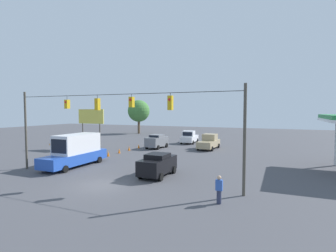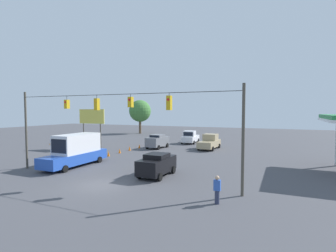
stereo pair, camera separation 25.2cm
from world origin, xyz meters
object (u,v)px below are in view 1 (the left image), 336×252
at_px(overhead_signal_span, 115,121).
at_px(traffic_cone_second, 92,157).
at_px(traffic_cone_third, 108,154).
at_px(pickup_truck_tan_oncoming_deep, 209,142).
at_px(sedan_grey_withflow_far, 157,141).
at_px(work_zone_sign, 54,147).
at_px(pickup_truck_white_withflow_deep, 189,137).
at_px(roadside_billboard, 91,119).
at_px(traffic_cone_fourth, 119,151).
at_px(traffic_cone_farthest, 139,146).
at_px(box_truck_blue_parked_shoulder, 76,151).
at_px(traffic_cone_nearest, 77,161).
at_px(traffic_cone_fifth, 129,148).
at_px(sedan_black_crossing_near, 158,164).
at_px(tree_horizon_left, 139,111).
at_px(pedestrian, 219,190).

height_order(overhead_signal_span, traffic_cone_second, overhead_signal_span).
bearing_deg(traffic_cone_third, pickup_truck_tan_oncoming_deep, -131.42).
relative_size(overhead_signal_span, sedan_grey_withflow_far, 4.84).
relative_size(traffic_cone_third, work_zone_sign, 0.22).
bearing_deg(pickup_truck_white_withflow_deep, roadside_billboard, 47.08).
bearing_deg(pickup_truck_tan_oncoming_deep, traffic_cone_fourth, 40.93).
bearing_deg(sedan_grey_withflow_far, pickup_truck_white_withflow_deep, -108.61).
xyz_separation_m(overhead_signal_span, traffic_cone_second, (7.27, -5.99, -4.40)).
bearing_deg(traffic_cone_second, pickup_truck_tan_oncoming_deep, -126.01).
bearing_deg(traffic_cone_farthest, box_truck_blue_parked_shoulder, 91.67).
distance_m(box_truck_blue_parked_shoulder, traffic_cone_nearest, 1.47).
bearing_deg(traffic_cone_third, work_zone_sign, 80.89).
height_order(traffic_cone_fifth, work_zone_sign, work_zone_sign).
distance_m(sedan_black_crossing_near, traffic_cone_fifth, 14.70).
bearing_deg(traffic_cone_second, roadside_billboard, -49.77).
bearing_deg(traffic_cone_fourth, traffic_cone_fifth, -89.20).
bearing_deg(tree_horizon_left, pickup_truck_tan_oncoming_deep, 140.27).
xyz_separation_m(sedan_black_crossing_near, sedan_grey_withflow_far, (7.21, -14.77, 0.05)).
bearing_deg(pedestrian, traffic_cone_fifth, -44.54).
bearing_deg(traffic_cone_second, traffic_cone_nearest, 92.87).
bearing_deg(pedestrian, sedan_black_crossing_near, -36.28).
height_order(traffic_cone_fourth, traffic_cone_farthest, same).
bearing_deg(traffic_cone_fifth, traffic_cone_farthest, -92.27).
distance_m(traffic_cone_nearest, traffic_cone_third, 5.12).
relative_size(box_truck_blue_parked_shoulder, roadside_billboard, 1.31).
height_order(overhead_signal_span, traffic_cone_farthest, overhead_signal_span).
xyz_separation_m(pickup_truck_tan_oncoming_deep, sedan_grey_withflow_far, (7.25, 2.23, 0.06)).
distance_m(traffic_cone_second, roadside_billboard, 9.92).
height_order(traffic_cone_nearest, traffic_cone_fifth, same).
bearing_deg(traffic_cone_farthest, traffic_cone_fifth, 87.73).
xyz_separation_m(box_truck_blue_parked_shoulder, pickup_truck_tan_oncoming_deep, (-9.22, -16.63, -0.57)).
distance_m(pickup_truck_white_withflow_deep, traffic_cone_nearest, 21.79).
height_order(traffic_cone_third, traffic_cone_farthest, same).
distance_m(sedan_black_crossing_near, sedan_grey_withflow_far, 16.44).
relative_size(overhead_signal_span, traffic_cone_third, 32.69).
bearing_deg(sedan_black_crossing_near, pickup_truck_white_withflow_deep, -78.09).
bearing_deg(box_truck_blue_parked_shoulder, traffic_cone_second, -79.66).
relative_size(box_truck_blue_parked_shoulder, sedan_black_crossing_near, 1.76).
height_order(overhead_signal_span, pickup_truck_white_withflow_deep, overhead_signal_span).
xyz_separation_m(pickup_truck_white_withflow_deep, pedestrian, (-10.88, 26.79, -0.13)).
xyz_separation_m(traffic_cone_second, traffic_cone_third, (-0.21, -2.62, 0.00)).
bearing_deg(pickup_truck_white_withflow_deep, work_zone_sign, 75.52).
bearing_deg(traffic_cone_nearest, box_truck_blue_parked_shoulder, 124.59).
xyz_separation_m(traffic_cone_nearest, work_zone_sign, (1.04, 1.94, 1.68)).
height_order(sedan_black_crossing_near, work_zone_sign, work_zone_sign).
relative_size(roadside_billboard, pedestrian, 3.38).
relative_size(sedan_grey_withflow_far, traffic_cone_fifth, 6.75).
height_order(traffic_cone_fifth, roadside_billboard, roadside_billboard).
distance_m(traffic_cone_third, pedestrian, 19.03).
xyz_separation_m(sedan_grey_withflow_far, traffic_cone_nearest, (2.42, 13.75, -0.73)).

